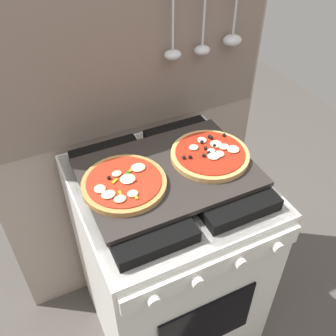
{
  "coord_description": "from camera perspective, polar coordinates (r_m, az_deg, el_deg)",
  "views": [
    {
      "loc": [
        -0.4,
        -0.83,
        1.73
      ],
      "look_at": [
        0.0,
        0.0,
        0.93
      ],
      "focal_mm": 41.49,
      "sensor_mm": 36.0,
      "label": 1
    }
  ],
  "objects": [
    {
      "name": "ground_plane",
      "position": [
        1.96,
        -0.0,
        -20.85
      ],
      "size": [
        4.0,
        4.0,
        0.0
      ],
      "primitive_type": "plane",
      "color": "#4C4742"
    },
    {
      "name": "kitchen_backsplash",
      "position": [
        1.55,
        -5.28,
        3.51
      ],
      "size": [
        1.1,
        0.09,
        1.55
      ],
      "color": "gray",
      "rests_on": "ground_plane"
    },
    {
      "name": "stove",
      "position": [
        1.57,
        0.03,
        -13.19
      ],
      "size": [
        0.6,
        0.64,
        0.9
      ],
      "color": "white",
      "rests_on": "ground_plane"
    },
    {
      "name": "baking_tray",
      "position": [
        1.23,
        -0.0,
        -0.63
      ],
      "size": [
        0.54,
        0.38,
        0.02
      ],
      "primitive_type": "cube",
      "color": "#2D2826",
      "rests_on": "stove"
    },
    {
      "name": "pizza_left",
      "position": [
        1.17,
        -6.48,
        -2.25
      ],
      "size": [
        0.26,
        0.26,
        0.03
      ],
      "color": "#C18947",
      "rests_on": "baking_tray"
    },
    {
      "name": "pizza_right",
      "position": [
        1.28,
        6.15,
        2.13
      ],
      "size": [
        0.26,
        0.26,
        0.03
      ],
      "color": "tan",
      "rests_on": "baking_tray"
    }
  ]
}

